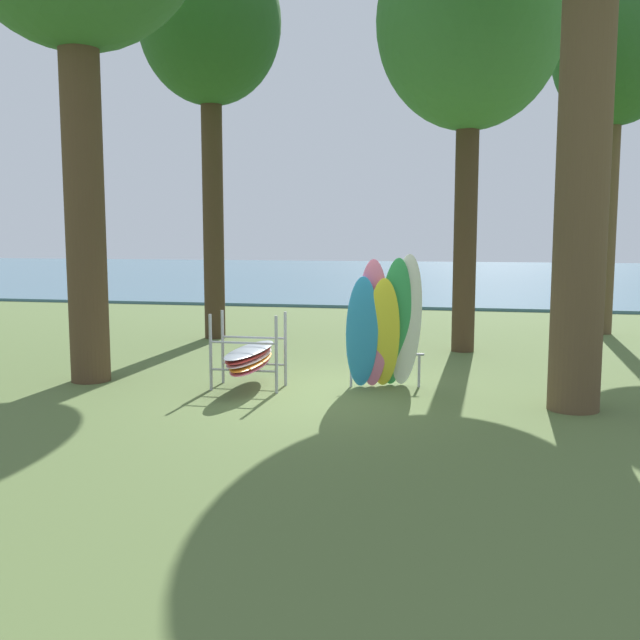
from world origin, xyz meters
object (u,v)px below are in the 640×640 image
Objects in this scene: tree_mid_behind at (210,28)px; tree_far_right_back at (617,56)px; leaning_board_pile at (385,328)px; board_storage_rack at (250,357)px; tree_far_left_back at (470,24)px.

tree_mid_behind is 1.08× the size of tree_far_right_back.
board_storage_rack is at bearing -173.82° from leaning_board_pile.
tree_far_left_back is 1.05× the size of tree_far_right_back.
tree_mid_behind is at bearing -164.67° from tree_far_right_back.
tree_far_right_back is at bearing 48.79° from board_storage_rack.
tree_mid_behind reaches higher than leaning_board_pile.
board_storage_rack is at bearing -64.99° from tree_mid_behind.
tree_far_left_back is at bearing -8.00° from tree_mid_behind.
tree_far_right_back is at bearing 58.33° from leaning_board_pile.
tree_mid_behind is 4.37× the size of board_storage_rack.
tree_far_right_back is at bearing 15.33° from tree_mid_behind.
tree_far_right_back reaches higher than leaning_board_pile.
tree_far_left_back reaches higher than board_storage_rack.
tree_far_left_back is 8.45m from board_storage_rack.
tree_mid_behind is 5.99m from tree_far_left_back.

